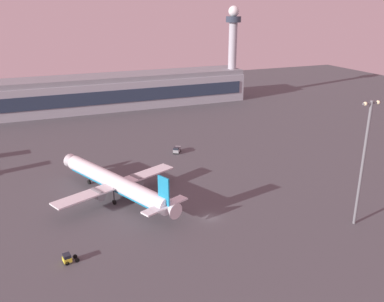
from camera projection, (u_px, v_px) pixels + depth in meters
The scene contains 7 objects.
ground_plane at pixel (210, 217), 102.57m from camera, with size 416.00×416.00×0.00m, color #4C4C51.
terminal_building at pixel (112, 92), 208.34m from camera, with size 138.29×22.40×16.40m.
control_tower at pixel (233, 47), 221.17m from camera, with size 8.00×8.00×48.93m.
airplane_taxiway_distant at pixel (116, 183), 110.78m from camera, with size 35.61×45.11×12.17m.
pushback_tug at pixel (68, 258), 84.20m from camera, with size 3.32×2.26×2.05m.
baggage_tractor at pixel (177, 150), 146.53m from camera, with size 3.92×4.53×2.25m.
apron_light_east at pixel (364, 157), 94.00m from camera, with size 4.80×0.90×30.14m.
Camera 1 is at (-38.86, -82.52, 49.90)m, focal length 38.79 mm.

